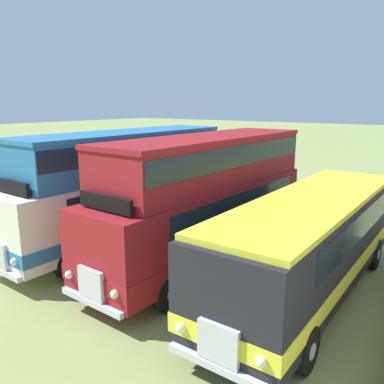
{
  "coord_description": "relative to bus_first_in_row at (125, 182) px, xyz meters",
  "views": [
    {
      "loc": [
        3.51,
        -10.48,
        5.58
      ],
      "look_at": [
        -4.81,
        0.9,
        2.35
      ],
      "focal_mm": 36.5,
      "sensor_mm": 36.0,
      "label": 1
    }
  ],
  "objects": [
    {
      "name": "bus_first_in_row",
      "position": [
        0.0,
        0.0,
        0.0
      ],
      "size": [
        2.69,
        10.47,
        4.49
      ],
      "color": "silver",
      "rests_on": "ground"
    },
    {
      "name": "bus_second_in_row",
      "position": [
        3.86,
        0.2,
        -0.0
      ],
      "size": [
        2.75,
        10.16,
        4.49
      ],
      "color": "maroon",
      "rests_on": "ground"
    },
    {
      "name": "ground_plane",
      "position": [
        7.71,
        -0.3,
        -2.47
      ],
      "size": [
        200.0,
        200.0,
        0.0
      ],
      "primitive_type": "plane",
      "color": "#8C9956"
    },
    {
      "name": "bus_third_in_row",
      "position": [
        7.71,
        -0.07,
        -0.72
      ],
      "size": [
        2.64,
        10.18,
        2.99
      ],
      "color": "black",
      "rests_on": "ground"
    }
  ]
}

